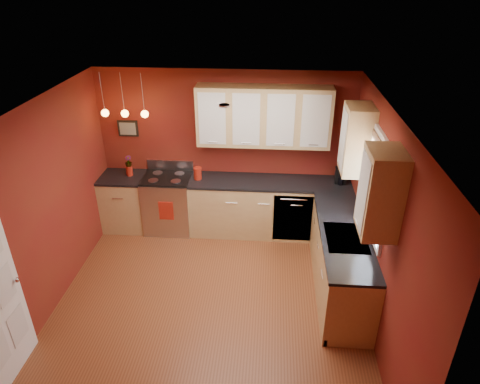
# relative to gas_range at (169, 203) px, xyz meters

# --- Properties ---
(floor) EXTENTS (4.20, 4.20, 0.00)m
(floor) POSITION_rel_gas_range_xyz_m (0.92, -1.80, -0.48)
(floor) COLOR brown
(floor) RESTS_ON ground
(ceiling) EXTENTS (4.00, 4.20, 0.02)m
(ceiling) POSITION_rel_gas_range_xyz_m (0.92, -1.80, 2.12)
(ceiling) COLOR silver
(ceiling) RESTS_ON wall_back
(wall_back) EXTENTS (4.00, 0.02, 2.60)m
(wall_back) POSITION_rel_gas_range_xyz_m (0.92, 0.30, 0.82)
(wall_back) COLOR maroon
(wall_back) RESTS_ON floor
(wall_front) EXTENTS (4.00, 0.02, 2.60)m
(wall_front) POSITION_rel_gas_range_xyz_m (0.92, -3.90, 0.82)
(wall_front) COLOR maroon
(wall_front) RESTS_ON floor
(wall_left) EXTENTS (0.02, 4.20, 2.60)m
(wall_left) POSITION_rel_gas_range_xyz_m (-1.08, -1.80, 0.82)
(wall_left) COLOR maroon
(wall_left) RESTS_ON floor
(wall_right) EXTENTS (0.02, 4.20, 2.60)m
(wall_right) POSITION_rel_gas_range_xyz_m (2.92, -1.80, 0.82)
(wall_right) COLOR maroon
(wall_right) RESTS_ON floor
(base_cabinets_back_left) EXTENTS (0.70, 0.60, 0.90)m
(base_cabinets_back_left) POSITION_rel_gas_range_xyz_m (-0.73, -0.00, -0.03)
(base_cabinets_back_left) COLOR tan
(base_cabinets_back_left) RESTS_ON floor
(base_cabinets_back_right) EXTENTS (2.54, 0.60, 0.90)m
(base_cabinets_back_right) POSITION_rel_gas_range_xyz_m (1.65, -0.00, -0.03)
(base_cabinets_back_right) COLOR tan
(base_cabinets_back_right) RESTS_ON floor
(base_cabinets_right) EXTENTS (0.60, 2.10, 0.90)m
(base_cabinets_right) POSITION_rel_gas_range_xyz_m (2.62, -1.35, -0.03)
(base_cabinets_right) COLOR tan
(base_cabinets_right) RESTS_ON floor
(counter_back_left) EXTENTS (0.70, 0.62, 0.04)m
(counter_back_left) POSITION_rel_gas_range_xyz_m (-0.73, -0.00, 0.44)
(counter_back_left) COLOR black
(counter_back_left) RESTS_ON base_cabinets_back_left
(counter_back_right) EXTENTS (2.54, 0.62, 0.04)m
(counter_back_right) POSITION_rel_gas_range_xyz_m (1.65, -0.00, 0.44)
(counter_back_right) COLOR black
(counter_back_right) RESTS_ON base_cabinets_back_right
(counter_right) EXTENTS (0.62, 2.10, 0.04)m
(counter_right) POSITION_rel_gas_range_xyz_m (2.62, -1.35, 0.44)
(counter_right) COLOR black
(counter_right) RESTS_ON base_cabinets_right
(gas_range) EXTENTS (0.76, 0.64, 1.11)m
(gas_range) POSITION_rel_gas_range_xyz_m (0.00, 0.00, 0.00)
(gas_range) COLOR #B7B7BC
(gas_range) RESTS_ON floor
(dishwasher_front) EXTENTS (0.60, 0.02, 0.80)m
(dishwasher_front) POSITION_rel_gas_range_xyz_m (2.02, -0.29, -0.03)
(dishwasher_front) COLOR #B7B7BC
(dishwasher_front) RESTS_ON base_cabinets_back_right
(sink) EXTENTS (0.50, 0.70, 0.33)m
(sink) POSITION_rel_gas_range_xyz_m (2.62, -1.50, 0.43)
(sink) COLOR gray
(sink) RESTS_ON counter_right
(window) EXTENTS (0.06, 1.02, 1.22)m
(window) POSITION_rel_gas_range_xyz_m (2.89, -1.50, 1.21)
(window) COLOR white
(window) RESTS_ON wall_right
(upper_cabinets_back) EXTENTS (2.00, 0.35, 0.90)m
(upper_cabinets_back) POSITION_rel_gas_range_xyz_m (1.52, 0.12, 1.47)
(upper_cabinets_back) COLOR tan
(upper_cabinets_back) RESTS_ON wall_back
(upper_cabinets_right) EXTENTS (0.35, 1.95, 0.90)m
(upper_cabinets_right) POSITION_rel_gas_range_xyz_m (2.75, -1.48, 1.47)
(upper_cabinets_right) COLOR tan
(upper_cabinets_right) RESTS_ON wall_right
(wall_picture) EXTENTS (0.32, 0.03, 0.26)m
(wall_picture) POSITION_rel_gas_range_xyz_m (-0.63, 0.28, 1.17)
(wall_picture) COLOR black
(wall_picture) RESTS_ON wall_back
(pendant_lights) EXTENTS (0.71, 0.11, 0.66)m
(pendant_lights) POSITION_rel_gas_range_xyz_m (-0.53, -0.05, 1.53)
(pendant_lights) COLOR gray
(pendant_lights) RESTS_ON ceiling
(red_canister) EXTENTS (0.13, 0.13, 0.19)m
(red_canister) POSITION_rel_gas_range_xyz_m (0.51, -0.01, 0.56)
(red_canister) COLOR #9E1E11
(red_canister) RESTS_ON counter_back_right
(red_vase) EXTENTS (0.10, 0.10, 0.16)m
(red_vase) POSITION_rel_gas_range_xyz_m (-0.61, 0.04, 0.54)
(red_vase) COLOR #9E1E11
(red_vase) RESTS_ON counter_back_left
(flowers) EXTENTS (0.11, 0.11, 0.19)m
(flowers) POSITION_rel_gas_range_xyz_m (-0.61, 0.04, 0.70)
(flowers) COLOR #9E1E11
(flowers) RESTS_ON red_vase
(coffee_maker) EXTENTS (0.19, 0.18, 0.25)m
(coffee_maker) POSITION_rel_gas_range_xyz_m (2.74, 0.02, 0.58)
(coffee_maker) COLOR black
(coffee_maker) RESTS_ON counter_back_right
(soap_pump) EXTENTS (0.09, 0.09, 0.18)m
(soap_pump) POSITION_rel_gas_range_xyz_m (2.87, -1.56, 0.55)
(soap_pump) COLOR white
(soap_pump) RESTS_ON counter_right
(dish_towel) EXTENTS (0.23, 0.02, 0.31)m
(dish_towel) POSITION_rel_gas_range_xyz_m (0.03, -0.33, 0.04)
(dish_towel) COLOR #9E1E11
(dish_towel) RESTS_ON gas_range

